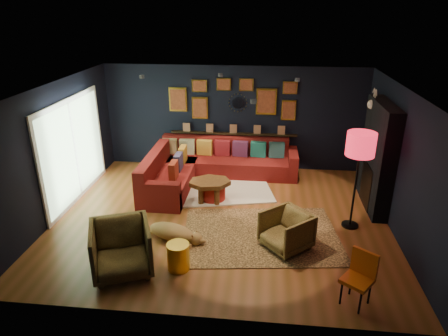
# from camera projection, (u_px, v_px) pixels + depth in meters

# --- Properties ---
(floor) EXTENTS (6.50, 6.50, 0.00)m
(floor) POSITION_uv_depth(u_px,v_px,m) (221.00, 218.00, 8.00)
(floor) COLOR brown
(floor) RESTS_ON ground
(room_walls) EXTENTS (6.50, 6.50, 6.50)m
(room_walls) POSITION_uv_depth(u_px,v_px,m) (221.00, 142.00, 7.39)
(room_walls) COLOR black
(room_walls) RESTS_ON ground
(sectional) EXTENTS (3.41, 2.69, 0.86)m
(sectional) POSITION_uv_depth(u_px,v_px,m) (205.00, 167.00, 9.59)
(sectional) COLOR maroon
(sectional) RESTS_ON ground
(ledge) EXTENTS (3.20, 0.12, 0.04)m
(ledge) POSITION_uv_depth(u_px,v_px,m) (233.00, 134.00, 10.11)
(ledge) COLOR black
(ledge) RESTS_ON room_walls
(gallery_wall) EXTENTS (3.15, 0.04, 1.02)m
(gallery_wall) POSITION_uv_depth(u_px,v_px,m) (233.00, 99.00, 9.80)
(gallery_wall) COLOR gold
(gallery_wall) RESTS_ON room_walls
(sunburst_mirror) EXTENTS (0.47, 0.16, 0.47)m
(sunburst_mirror) POSITION_uv_depth(u_px,v_px,m) (238.00, 103.00, 9.83)
(sunburst_mirror) COLOR silver
(sunburst_mirror) RESTS_ON room_walls
(fireplace) EXTENTS (0.31, 1.60, 2.20)m
(fireplace) POSITION_uv_depth(u_px,v_px,m) (377.00, 160.00, 8.12)
(fireplace) COLOR black
(fireplace) RESTS_ON ground
(deer_head) EXTENTS (0.50, 0.28, 0.45)m
(deer_head) POSITION_uv_depth(u_px,v_px,m) (381.00, 105.00, 8.18)
(deer_head) COLOR white
(deer_head) RESTS_ON fireplace
(sliding_door) EXTENTS (0.06, 2.80, 2.20)m
(sliding_door) POSITION_uv_depth(u_px,v_px,m) (74.00, 150.00, 8.45)
(sliding_door) COLOR white
(sliding_door) RESTS_ON ground
(ceiling_spots) EXTENTS (3.30, 2.50, 0.06)m
(ceiling_spots) POSITION_uv_depth(u_px,v_px,m) (226.00, 82.00, 7.75)
(ceiling_spots) COLOR black
(ceiling_spots) RESTS_ON room_walls
(shag_rug) EXTENTS (2.59, 2.12, 0.03)m
(shag_rug) POSITION_uv_depth(u_px,v_px,m) (220.00, 189.00, 9.20)
(shag_rug) COLOR silver
(shag_rug) RESTS_ON ground
(leopard_rug) EXTENTS (3.06, 2.35, 0.02)m
(leopard_rug) POSITION_uv_depth(u_px,v_px,m) (261.00, 235.00, 7.39)
(leopard_rug) COLOR tan
(leopard_rug) RESTS_ON ground
(coffee_table) EXTENTS (1.04, 0.86, 0.46)m
(coffee_table) POSITION_uv_depth(u_px,v_px,m) (210.00, 185.00, 8.50)
(coffee_table) COLOR brown
(coffee_table) RESTS_ON shag_rug
(pouf) EXTENTS (0.53, 0.53, 0.35)m
(pouf) POSITION_uv_depth(u_px,v_px,m) (213.00, 191.00, 8.65)
(pouf) COLOR maroon
(pouf) RESTS_ON shag_rug
(armchair_left) EXTENTS (1.15, 1.12, 0.92)m
(armchair_left) POSITION_uv_depth(u_px,v_px,m) (121.00, 247.00, 6.23)
(armchair_left) COLOR #AB8A43
(armchair_left) RESTS_ON ground
(armchair_right) EXTENTS (0.99, 0.99, 0.75)m
(armchair_right) POSITION_uv_depth(u_px,v_px,m) (286.00, 229.00, 6.89)
(armchair_right) COLOR #AB8A43
(armchair_right) RESTS_ON ground
(gold_stool) EXTENTS (0.36, 0.36, 0.46)m
(gold_stool) POSITION_uv_depth(u_px,v_px,m) (178.00, 256.00, 6.38)
(gold_stool) COLOR gold
(gold_stool) RESTS_ON ground
(orange_chair) EXTENTS (0.53, 0.53, 0.81)m
(orange_chair) POSITION_uv_depth(u_px,v_px,m) (360.00, 274.00, 5.58)
(orange_chair) COLOR black
(orange_chair) RESTS_ON ground
(floor_lamp) EXTENTS (0.52, 0.52, 1.88)m
(floor_lamp) POSITION_uv_depth(u_px,v_px,m) (360.00, 148.00, 7.09)
(floor_lamp) COLOR black
(floor_lamp) RESTS_ON ground
(dog) EXTENTS (1.38, 0.99, 0.39)m
(dog) POSITION_uv_depth(u_px,v_px,m) (172.00, 229.00, 7.18)
(dog) COLOR #A27445
(dog) RESTS_ON leopard_rug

